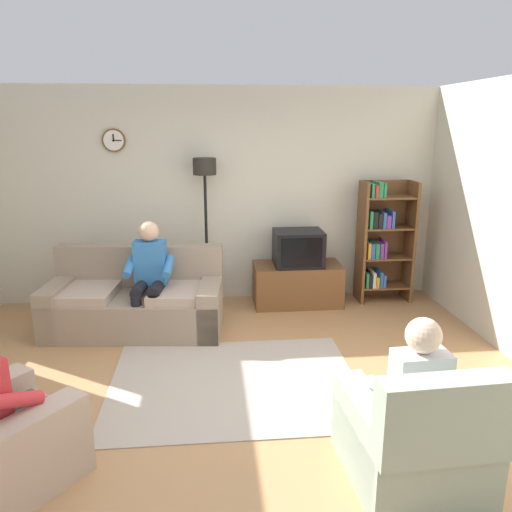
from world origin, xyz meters
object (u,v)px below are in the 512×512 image
Objects in this scene: tv_stand at (297,284)px; bookshelf at (381,240)px; armchair_near_bookshelf at (414,440)px; tv at (298,248)px; person_in_right_armchair at (412,388)px; floor_lamp at (205,191)px; couch at (136,303)px; person_on_couch at (149,272)px.

tv_stand is 0.71× the size of bookshelf.
tv is at bearing 93.01° from armchair_near_bookshelf.
floor_lamp is at bearing 111.57° from person_in_right_armchair.
floor_lamp reaches higher than couch.
armchair_near_bookshelf is (1.31, -3.40, -1.16)m from floor_lamp.
tv_stand is 1.83× the size of tv.
floor_lamp reaches higher than person_on_couch.
tv is at bearing -175.13° from bookshelf.
bookshelf is 3.53m from armchair_near_bookshelf.
tv_stand is at bearing 18.39° from couch.
couch is 3.15m from bookshelf.
floor_lamp is at bearing 53.99° from person_on_couch.
tv is 1.35m from floor_lamp.
bookshelf reaches higher than couch.
bookshelf is at bearing 74.21° from person_in_right_armchair.
person_on_couch is at bearing -126.01° from floor_lamp.
bookshelf is 0.84× the size of floor_lamp.
bookshelf is 2.33m from floor_lamp.
couch is 1.27× the size of bookshelf.
tv is 3.31m from armchair_near_bookshelf.
floor_lamp is 1.49× the size of person_on_couch.
tv is (1.94, 0.62, 0.43)m from couch.
person_on_couch reaches higher than tv_stand.
person_in_right_armchair is at bearing -50.63° from couch.
armchair_near_bookshelf is 0.74× the size of person_on_couch.
floor_lamp is at bearing 111.12° from armchair_near_bookshelf.
bookshelf reaches higher than person_in_right_armchair.
floor_lamp is (-2.23, 0.03, 0.65)m from bookshelf.
couch is at bearing -137.02° from floor_lamp.
bookshelf reaches higher than tv_stand.
armchair_near_bookshelf reaches higher than tv_stand.
person_on_couch reaches higher than armchair_near_bookshelf.
person_on_couch is at bearing 128.13° from person_in_right_armchair.
tv is 0.65× the size of armchair_near_bookshelf.
person_in_right_armchair is (-0.00, 0.09, 0.32)m from armchair_near_bookshelf.
bookshelf is at bearing 13.23° from couch.
armchair_near_bookshelf is at bearing -68.88° from floor_lamp.
tv reaches higher than armchair_near_bookshelf.
couch is at bearing -161.61° from tv_stand.
person_on_couch is (-2.85, -0.82, -0.10)m from bookshelf.
tv is 0.54× the size of person_in_right_armchair.
tv_stand is 1.22m from bookshelf.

